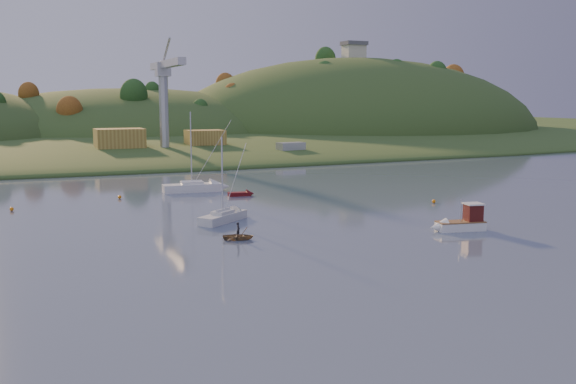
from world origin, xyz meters
name	(u,v)px	position (x,y,z in m)	size (l,w,h in m)	color
ground	(544,313)	(0.00, 0.00, 0.00)	(500.00, 500.00, 0.00)	#343E55
far_shore	(97,135)	(0.00, 230.00, 0.00)	(620.00, 220.00, 1.50)	#23461C
shore_slope	(125,146)	(0.00, 165.00, 0.00)	(640.00, 150.00, 7.00)	#23461C
hill_center	(132,137)	(10.00, 210.00, 0.00)	(140.00, 120.00, 36.00)	#23461C
hill_right	(353,134)	(95.00, 195.00, 0.00)	(150.00, 130.00, 60.00)	#23461C
hilltop_house	(354,49)	(95.00, 195.00, 33.40)	(9.00, 7.00, 6.45)	beige
hillside_trees	(114,142)	(0.00, 185.00, 0.00)	(280.00, 50.00, 32.00)	#1D4819
wharf	(176,153)	(5.00, 122.00, 1.20)	(42.00, 16.00, 2.40)	slate
shed_west	(120,139)	(-8.00, 123.00, 4.80)	(11.00, 8.00, 4.80)	olive
shed_east	(205,138)	(13.00, 124.00, 4.40)	(9.00, 7.00, 4.00)	olive
dock_crane	(165,85)	(2.00, 118.39, 17.17)	(3.20, 28.00, 20.30)	#B7B7BC
fishing_boat	(457,223)	(11.88, 24.17, 0.86)	(6.37, 3.02, 3.90)	white
sailboat_near	(223,216)	(-9.78, 39.06, 0.66)	(6.92, 5.98, 9.83)	silver
sailboat_far	(192,187)	(-6.64, 64.14, 0.78)	(8.95, 3.30, 12.17)	white
canoe	(238,236)	(-11.25, 29.39, 0.32)	(2.24, 3.14, 0.65)	olive
paddler	(238,232)	(-11.25, 29.39, 0.76)	(0.55, 0.36, 1.52)	black
red_tender	(244,194)	(-0.64, 57.19, 0.27)	(4.00, 1.86, 1.31)	#560C0F
work_vessel	(291,153)	(29.32, 108.00, 1.38)	(15.69, 7.61, 3.87)	slate
buoy_1	(434,201)	(20.80, 40.41, 0.25)	(0.50, 0.50, 0.50)	orange
buoy_2	(12,209)	(-32.13, 56.68, 0.25)	(0.50, 0.50, 0.50)	orange
buoy_3	(120,197)	(-17.93, 61.57, 0.25)	(0.50, 0.50, 0.50)	orange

